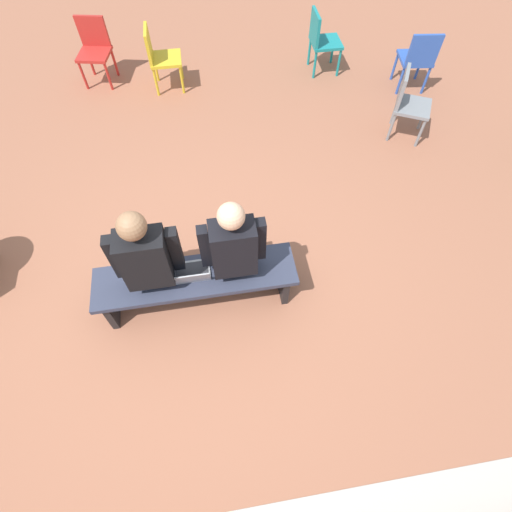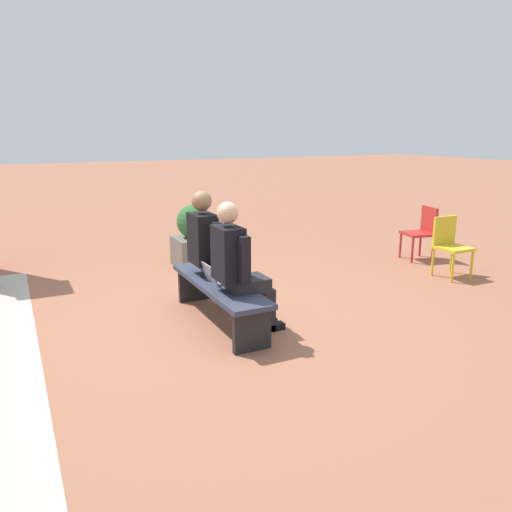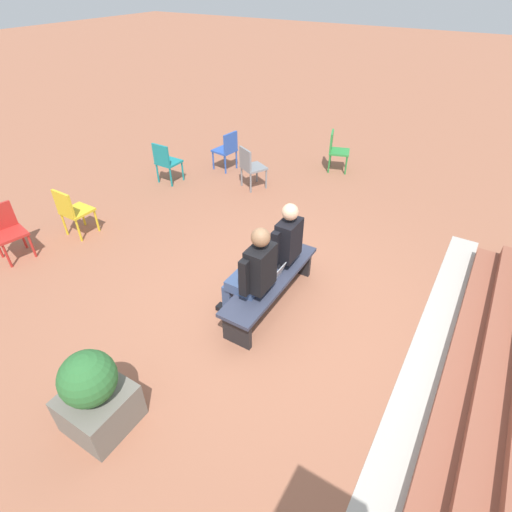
# 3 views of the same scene
# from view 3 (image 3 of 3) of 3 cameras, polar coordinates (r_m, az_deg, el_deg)

# --- Properties ---
(ground_plane) EXTENTS (60.00, 60.00, 0.00)m
(ground_plane) POSITION_cam_3_polar(r_m,az_deg,el_deg) (5.29, 2.10, -7.78)
(ground_plane) COLOR #9E6047
(concrete_strip) EXTENTS (6.03, 0.40, 0.01)m
(concrete_strip) POSITION_cam_3_polar(r_m,az_deg,el_deg) (5.04, 22.74, -14.33)
(concrete_strip) COLOR #B7B2A8
(concrete_strip) RESTS_ON ground
(brick_steps) EXTENTS (5.23, 0.90, 0.45)m
(brick_steps) POSITION_cam_3_polar(r_m,az_deg,el_deg) (4.99, 31.73, -15.59)
(brick_steps) COLOR #93513D
(brick_steps) RESTS_ON ground
(bench) EXTENTS (1.80, 0.44, 0.45)m
(bench) POSITION_cam_3_polar(r_m,az_deg,el_deg) (5.15, 2.17, -3.92)
(bench) COLOR #33384C
(bench) RESTS_ON ground
(person_student) EXTENTS (0.55, 0.69, 1.35)m
(person_student) POSITION_cam_3_polar(r_m,az_deg,el_deg) (5.20, 3.57, 1.59)
(person_student) COLOR #232328
(person_student) RESTS_ON ground
(person_adult) EXTENTS (0.56, 0.71, 1.38)m
(person_adult) POSITION_cam_3_polar(r_m,az_deg,el_deg) (4.70, -0.53, -2.42)
(person_adult) COLOR #384C75
(person_adult) RESTS_ON ground
(laptop) EXTENTS (0.32, 0.29, 0.21)m
(laptop) POSITION_cam_3_polar(r_m,az_deg,el_deg) (5.03, 2.21, -2.83)
(laptop) COLOR #9EA0A5
(laptop) RESTS_ON bench
(plastic_chair_near_bench_right) EXTENTS (0.42, 0.42, 0.84)m
(plastic_chair_near_bench_right) POSITION_cam_3_polar(r_m,az_deg,el_deg) (7.10, -24.78, 6.02)
(plastic_chair_near_bench_right) COLOR gold
(plastic_chair_near_bench_right) RESTS_ON ground
(plastic_chair_far_right) EXTENTS (0.43, 0.43, 0.84)m
(plastic_chair_far_right) POSITION_cam_3_polar(r_m,az_deg,el_deg) (8.44, -12.76, 13.15)
(plastic_chair_far_right) COLOR teal
(plastic_chair_far_right) RESTS_ON ground
(plastic_chair_near_bench_left) EXTENTS (0.53, 0.53, 0.84)m
(plastic_chair_near_bench_left) POSITION_cam_3_polar(r_m,az_deg,el_deg) (9.00, 11.35, 14.80)
(plastic_chair_near_bench_left) COLOR #2D893D
(plastic_chair_near_bench_left) RESTS_ON ground
(plastic_chair_by_pillar) EXTENTS (0.47, 0.47, 0.84)m
(plastic_chair_by_pillar) POSITION_cam_3_polar(r_m,az_deg,el_deg) (8.87, -4.17, 15.06)
(plastic_chair_by_pillar) COLOR #2D56B7
(plastic_chair_by_pillar) RESTS_ON ground
(plastic_chair_far_left) EXTENTS (0.57, 0.57, 0.84)m
(plastic_chair_far_left) POSITION_cam_3_polar(r_m,az_deg,el_deg) (8.02, -0.81, 12.81)
(plastic_chair_far_left) COLOR gray
(plastic_chair_far_left) RESTS_ON ground
(plastic_chair_foreground) EXTENTS (0.50, 0.50, 0.84)m
(plastic_chair_foreground) POSITION_cam_3_polar(r_m,az_deg,el_deg) (7.04, -32.08, 3.32)
(plastic_chair_foreground) COLOR red
(plastic_chair_foreground) RESTS_ON ground
(planter) EXTENTS (0.60, 0.60, 0.94)m
(planter) POSITION_cam_3_polar(r_m,az_deg,el_deg) (4.21, -22.10, -17.91)
(planter) COLOR #6B665B
(planter) RESTS_ON ground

